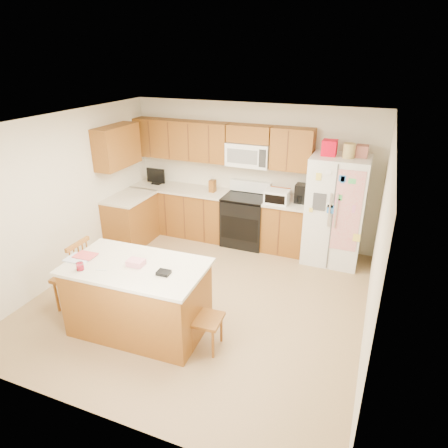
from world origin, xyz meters
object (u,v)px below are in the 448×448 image
at_px(island, 138,297).
at_px(stove, 245,219).
at_px(windsor_chair_left, 74,277).
at_px(windsor_chair_right, 205,318).
at_px(refrigerator, 335,209).
at_px(windsor_chair_back, 168,279).

bearing_deg(island, stove, 81.54).
bearing_deg(island, windsor_chair_left, 175.78).
bearing_deg(windsor_chair_right, island, 179.48).
bearing_deg(refrigerator, windsor_chair_left, -138.38).
bearing_deg(windsor_chair_left, windsor_chair_right, -2.53).
height_order(windsor_chair_back, windsor_chair_right, windsor_chair_right).
relative_size(island, windsor_chair_back, 2.03).
xyz_separation_m(stove, refrigerator, (1.57, -0.06, 0.45)).
bearing_deg(windsor_chair_right, stove, 99.52).
relative_size(island, windsor_chair_right, 2.03).
relative_size(stove, refrigerator, 0.55).
bearing_deg(windsor_chair_left, stove, 61.75).
bearing_deg(stove, refrigerator, -2.30).
bearing_deg(island, windsor_chair_right, -0.52).
distance_m(stove, island, 2.90).
bearing_deg(windsor_chair_back, refrigerator, 48.61).
bearing_deg(windsor_chair_right, windsor_chair_left, 177.47).
height_order(refrigerator, windsor_chair_back, refrigerator).
bearing_deg(windsor_chair_right, windsor_chair_back, 143.42).
relative_size(refrigerator, windsor_chair_right, 2.35).
relative_size(refrigerator, windsor_chair_back, 2.35).
height_order(island, windsor_chair_left, windsor_chair_left).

